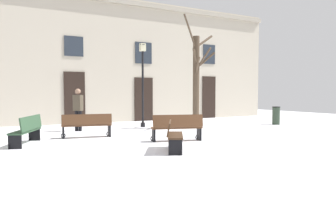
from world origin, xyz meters
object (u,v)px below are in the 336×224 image
at_px(litter_bin, 276,115).
at_px(bench_back_to_back_left, 27,130).
at_px(bench_by_litter_bin, 174,135).
at_px(bench_facing_shops, 177,127).
at_px(person_near_bench, 78,107).
at_px(bench_near_lamp, 87,125).
at_px(streetlamp, 143,75).
at_px(tree_right_of_center, 197,78).

height_order(litter_bin, bench_back_to_back_left, litter_bin).
bearing_deg(bench_by_litter_bin, bench_back_to_back_left, 77.44).
bearing_deg(bench_back_to_back_left, bench_facing_shops, 94.51).
distance_m(bench_by_litter_bin, person_near_bench, 6.25).
height_order(bench_near_lamp, bench_by_litter_bin, bench_near_lamp).
relative_size(streetlamp, bench_near_lamp, 2.20).
bearing_deg(bench_facing_shops, bench_back_to_back_left, -4.13).
bearing_deg(litter_bin, streetlamp, 160.97).
distance_m(streetlamp, bench_by_litter_bin, 6.97).
distance_m(bench_back_to_back_left, bench_facing_shops, 4.76).
xyz_separation_m(bench_by_litter_bin, person_near_bench, (-1.11, 6.13, 0.57)).
relative_size(streetlamp, litter_bin, 4.36).
relative_size(litter_bin, bench_by_litter_bin, 0.60).
bearing_deg(bench_by_litter_bin, streetlamp, 12.92).
height_order(bench_near_lamp, bench_facing_shops, bench_facing_shops).
bearing_deg(person_near_bench, litter_bin, 39.43).
xyz_separation_m(litter_bin, bench_by_litter_bin, (-8.43, -4.15, -0.03)).
bearing_deg(person_near_bench, bench_by_litter_bin, -28.62).
relative_size(bench_by_litter_bin, person_near_bench, 0.85).
bearing_deg(streetlamp, bench_facing_shops, -101.47).
height_order(tree_right_of_center, bench_near_lamp, tree_right_of_center).
relative_size(tree_right_of_center, bench_by_litter_bin, 3.34).
relative_size(streetlamp, bench_back_to_back_left, 2.13).
height_order(bench_near_lamp, person_near_bench, person_near_bench).
distance_m(tree_right_of_center, bench_back_to_back_left, 7.94).
relative_size(litter_bin, bench_near_lamp, 0.50).
bearing_deg(tree_right_of_center, bench_back_to_back_left, -167.00).
height_order(tree_right_of_center, bench_by_litter_bin, tree_right_of_center).
bearing_deg(bench_back_to_back_left, bench_by_litter_bin, 72.02).
bearing_deg(tree_right_of_center, streetlamp, 145.48).
height_order(bench_back_to_back_left, bench_by_litter_bin, bench_back_to_back_left).
bearing_deg(tree_right_of_center, person_near_bench, 167.06).
xyz_separation_m(bench_near_lamp, person_near_bench, (0.26, 2.25, 0.55)).
height_order(tree_right_of_center, person_near_bench, tree_right_of_center).
height_order(litter_bin, person_near_bench, person_near_bench).
bearing_deg(bench_back_to_back_left, streetlamp, 145.19).
height_order(bench_facing_shops, person_near_bench, person_near_bench).
distance_m(litter_bin, bench_back_to_back_left, 11.90).
height_order(bench_back_to_back_left, bench_facing_shops, bench_back_to_back_left).
bearing_deg(bench_near_lamp, person_near_bench, -86.88).
xyz_separation_m(bench_near_lamp, bench_facing_shops, (2.39, -2.34, 0.01)).
xyz_separation_m(tree_right_of_center, bench_facing_shops, (-3.06, -3.40, -1.85)).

